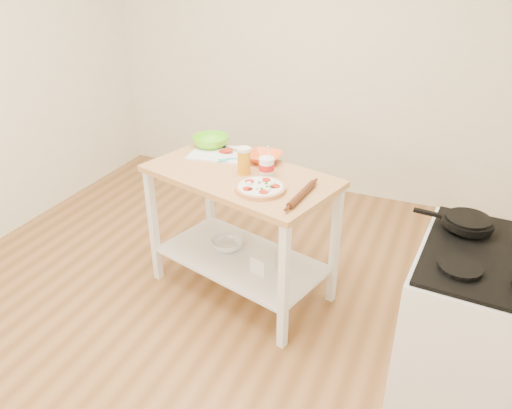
{
  "coord_description": "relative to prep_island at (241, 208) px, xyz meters",
  "views": [
    {
      "loc": [
        1.37,
        -2.2,
        2.19
      ],
      "look_at": [
        0.29,
        0.34,
        0.74
      ],
      "focal_mm": 35.0,
      "sensor_mm": 36.0,
      "label": 1
    }
  ],
  "objects": [
    {
      "name": "orange_bowl",
      "position": [
        0.07,
        0.24,
        0.28
      ],
      "size": [
        0.24,
        0.24,
        0.06
      ],
      "primitive_type": "imported",
      "rotation": [
        0.0,
        0.0,
        0.0
      ],
      "color": "orange",
      "rests_on": "prep_island"
    },
    {
      "name": "pizza",
      "position": [
        0.21,
        -0.17,
        0.27
      ],
      "size": [
        0.3,
        0.3,
        0.05
      ],
      "rotation": [
        0.0,
        0.0,
        0.05
      ],
      "color": "tan",
      "rests_on": "prep_island"
    },
    {
      "name": "knife",
      "position": [
        -0.27,
        0.33,
        0.27
      ],
      "size": [
        0.27,
        0.09,
        0.01
      ],
      "rotation": [
        0.0,
        0.0,
        -0.32
      ],
      "color": "silver",
      "rests_on": "cutting_board"
    },
    {
      "name": "shelf_bin",
      "position": [
        0.19,
        -0.09,
        -0.33
      ],
      "size": [
        0.15,
        0.15,
        0.12
      ],
      "primitive_type": "cube",
      "rotation": [
        0.0,
        0.0,
        -0.27
      ],
      "color": "white",
      "rests_on": "prep_island"
    },
    {
      "name": "yogurt_tub",
      "position": [
        0.17,
        0.04,
        0.31
      ],
      "size": [
        0.1,
        0.1,
        0.21
      ],
      "color": "white",
      "rests_on": "prep_island"
    },
    {
      "name": "beer_pint",
      "position": [
        0.02,
        0.01,
        0.34
      ],
      "size": [
        0.09,
        0.09,
        0.17
      ],
      "color": "orange",
      "rests_on": "prep_island"
    },
    {
      "name": "spatula",
      "position": [
        -0.15,
        0.14,
        0.27
      ],
      "size": [
        0.13,
        0.11,
        0.01
      ],
      "rotation": [
        0.0,
        0.0,
        0.47
      ],
      "color": "#33AEAF",
      "rests_on": "cutting_board"
    },
    {
      "name": "skillet",
      "position": [
        1.34,
        -0.25,
        0.32
      ],
      "size": [
        0.39,
        0.24,
        0.03
      ],
      "rotation": [
        0.0,
        0.0,
        -0.11
      ],
      "color": "black",
      "rests_on": "gas_stove"
    },
    {
      "name": "gas_stove",
      "position": [
        1.5,
        -0.45,
        -0.18
      ],
      "size": [
        0.74,
        0.85,
        1.11
      ],
      "rotation": [
        0.0,
        0.0,
        -0.07
      ],
      "color": "white",
      "rests_on": "ground"
    },
    {
      "name": "prep_island",
      "position": [
        0.0,
        0.0,
        0.0
      ],
      "size": [
        1.35,
        0.96,
        0.9
      ],
      "rotation": [
        0.0,
        0.0,
        -0.27
      ],
      "color": "tan",
      "rests_on": "ground"
    },
    {
      "name": "room_shell",
      "position": [
        -0.15,
        -0.41,
        0.7
      ],
      "size": [
        4.04,
        4.54,
        2.74
      ],
      "color": "#9A6739",
      "rests_on": "ground"
    },
    {
      "name": "cutting_board",
      "position": [
        -0.26,
        0.24,
        0.26
      ],
      "size": [
        0.44,
        0.35,
        0.04
      ],
      "rotation": [
        0.0,
        0.0,
        0.14
      ],
      "color": "white",
      "rests_on": "prep_island"
    },
    {
      "name": "green_bowl",
      "position": [
        -0.38,
        0.33,
        0.29
      ],
      "size": [
        0.29,
        0.29,
        0.08
      ],
      "primitive_type": "imported",
      "rotation": [
        0.0,
        0.0,
        0.11
      ],
      "color": "#6DE11A",
      "rests_on": "prep_island"
    },
    {
      "name": "rolling_pin",
      "position": [
        0.47,
        -0.17,
        0.27
      ],
      "size": [
        0.07,
        0.34,
        0.04
      ],
      "primitive_type": "cylinder",
      "rotation": [
        1.57,
        0.0,
        -0.09
      ],
      "color": "#552813",
      "rests_on": "prep_island"
    },
    {
      "name": "shelf_glass_bowl",
      "position": [
        -0.14,
        0.07,
        -0.35
      ],
      "size": [
        0.32,
        0.32,
        0.07
      ],
      "primitive_type": "imported",
      "rotation": [
        0.0,
        0.0,
        -0.59
      ],
      "color": "silver",
      "rests_on": "prep_island"
    }
  ]
}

